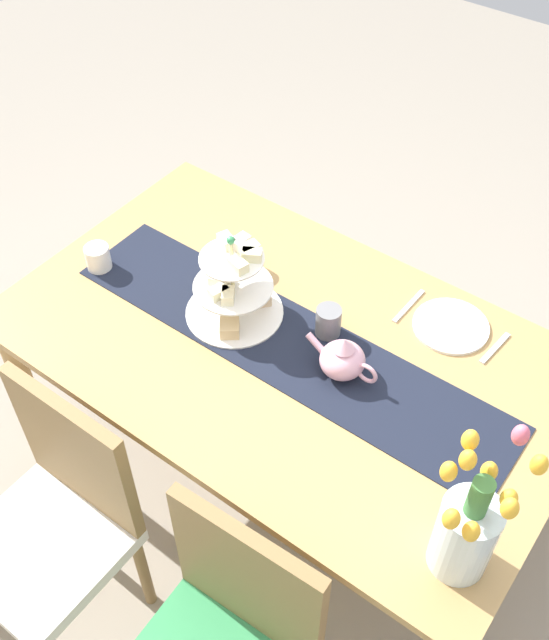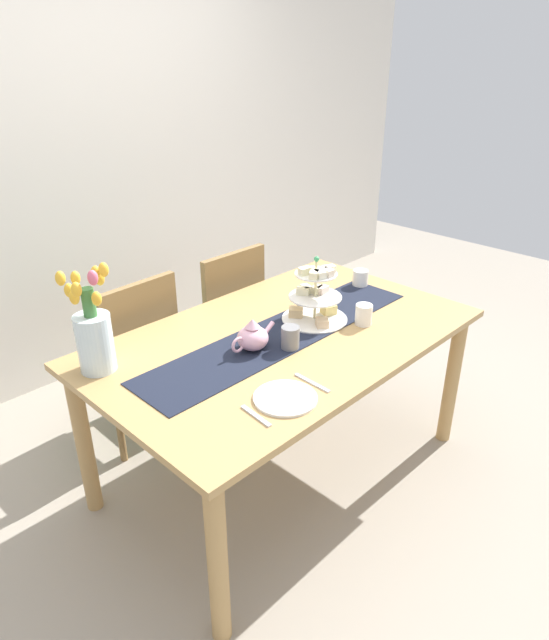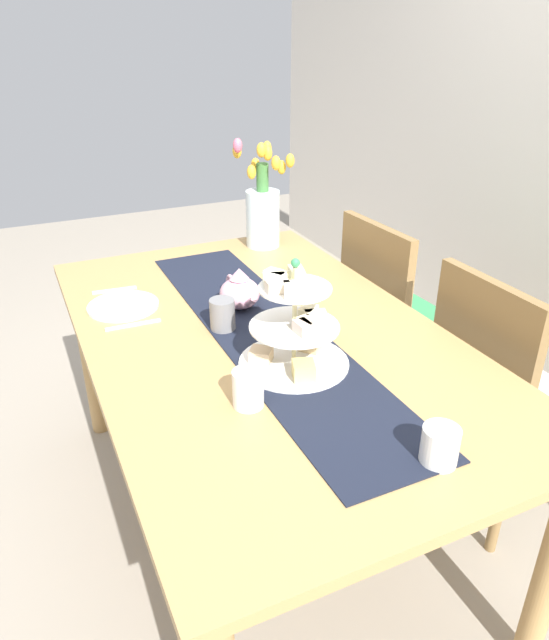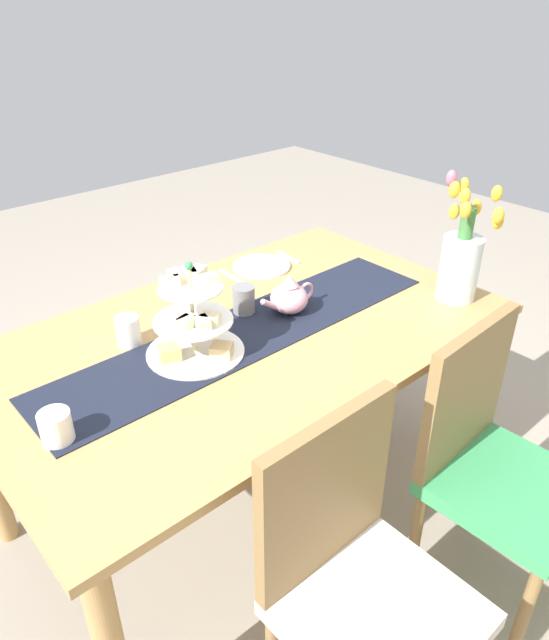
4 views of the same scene
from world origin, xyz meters
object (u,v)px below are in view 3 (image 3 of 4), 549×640
at_px(tulip_vase, 263,209).
at_px(fork_left, 114,290).
at_px(chair_left, 394,316).
at_px(tiered_cake_stand, 294,330).
at_px(mug_grey, 222,314).
at_px(dinner_plate_left, 123,306).
at_px(knife_left, 133,325).
at_px(teapot, 240,292).
at_px(dining_table, 264,360).
at_px(mug_white_text, 248,389).
at_px(chair_right, 501,389).
at_px(cream_jug, 440,446).

bearing_deg(tulip_vase, fork_left, -72.21).
xyz_separation_m(chair_left, tiered_cake_stand, (0.54, -0.74, 0.36)).
relative_size(fork_left, mug_grey, 1.58).
bearing_deg(dinner_plate_left, fork_left, 180.00).
bearing_deg(chair_left, knife_left, -83.44).
bearing_deg(tiered_cake_stand, tulip_vase, 161.04).
bearing_deg(tulip_vase, dinner_plate_left, -61.59).
bearing_deg(tulip_vase, chair_left, 48.26).
xyz_separation_m(teapot, mug_grey, (0.12, -0.10, -0.01)).
distance_m(dining_table, chair_left, 0.83).
xyz_separation_m(chair_left, knife_left, (0.12, -1.08, 0.25)).
bearing_deg(tiered_cake_stand, teapot, -180.00).
height_order(tulip_vase, dinner_plate_left, tulip_vase).
height_order(tiered_cake_stand, mug_grey, tiered_cake_stand).
relative_size(dining_table, teapot, 7.10).
relative_size(tiered_cake_stand, mug_grey, 3.20).
bearing_deg(knife_left, mug_grey, 59.91).
xyz_separation_m(teapot, mug_white_text, (0.51, -0.18, -0.01)).
relative_size(chair_right, mug_grey, 9.58).
distance_m(dining_table, chair_right, 0.80).
bearing_deg(chair_left, fork_left, -98.70).
bearing_deg(chair_right, dinner_plate_left, -119.89).
xyz_separation_m(dining_table, mug_white_text, (0.32, -0.18, 0.14)).
height_order(knife_left, mug_white_text, mug_white_text).
height_order(teapot, tulip_vase, tulip_vase).
distance_m(chair_right, tulip_vase, 1.14).
bearing_deg(tulip_vase, chair_right, 23.36).
height_order(cream_jug, knife_left, cream_jug).
bearing_deg(mug_grey, chair_left, 107.48).
bearing_deg(tiered_cake_stand, cream_jug, 11.66).
relative_size(dining_table, knife_left, 9.96).
bearing_deg(dining_table, mug_white_text, -29.68).
bearing_deg(tiered_cake_stand, knife_left, -140.30).
xyz_separation_m(chair_left, chair_right, (0.60, -0.00, 0.00)).
bearing_deg(fork_left, dining_table, 34.40).
relative_size(teapot, cream_jug, 2.80).
bearing_deg(fork_left, teapot, 47.72).
distance_m(dining_table, knife_left, 0.42).
relative_size(dining_table, mug_grey, 17.82).
xyz_separation_m(dining_table, knife_left, (-0.21, -0.34, 0.10)).
relative_size(chair_left, mug_white_text, 9.58).
distance_m(tulip_vase, cream_jug, 1.42).
bearing_deg(teapot, tulip_vase, 149.03).
bearing_deg(dining_table, chair_right, 70.31).
relative_size(chair_left, fork_left, 6.07).
xyz_separation_m(chair_left, mug_white_text, (0.66, -0.92, 0.30)).
distance_m(cream_jug, mug_grey, 0.78).
xyz_separation_m(tulip_vase, mug_grey, (0.64, -0.42, -0.11)).
relative_size(cream_jug, dinner_plate_left, 0.37).
distance_m(chair_left, dinner_plate_left, 1.11).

